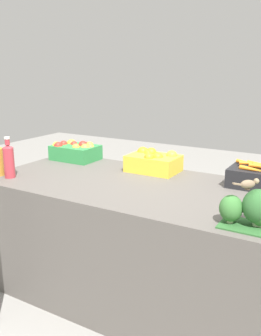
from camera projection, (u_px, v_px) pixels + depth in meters
The scene contains 8 objects.
ground_plane at pixel (130, 291), 2.66m from camera, with size 10.00×10.00×0.00m, color gray.
market_table at pixel (130, 239), 2.56m from camera, with size 1.93×0.96×0.80m, color #56514C.
apple_crate at pixel (76, 151), 3.06m from camera, with size 0.36×0.26×0.15m.
orange_crate at pixel (153, 161), 2.72m from camera, with size 0.36×0.26×0.16m.
carrot_crate at pixel (259, 177), 2.35m from camera, with size 0.36×0.26×0.16m.
broccoli_pile at pixel (252, 209), 1.75m from camera, with size 0.25×0.18×0.19m.
juice_bottle_ruby at pixel (9, 160), 2.54m from camera, with size 0.07×0.07×0.28m.
sparrow_bird at pixel (249, 184), 1.71m from camera, with size 0.11×0.10×0.05m.
Camera 1 is at (1.19, -2.02, 1.53)m, focal length 40.00 mm.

